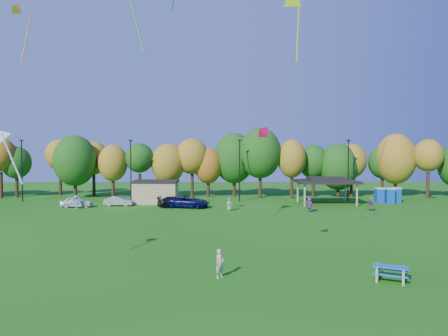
{
  "coord_description": "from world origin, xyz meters",
  "views": [
    {
      "loc": [
        -0.45,
        -18.59,
        7.12
      ],
      "look_at": [
        -0.38,
        6.0,
        6.21
      ],
      "focal_mm": 32.0,
      "sensor_mm": 36.0,
      "label": 1
    }
  ],
  "objects_px": {
    "kite_flyer": "(220,263)",
    "car_c": "(188,202)",
    "picnic_table": "(390,272)",
    "porta_potties": "(388,195)",
    "car_a": "(77,202)",
    "car_b": "(119,201)",
    "car_d": "(176,202)"
  },
  "relations": [
    {
      "from": "kite_flyer",
      "to": "car_c",
      "type": "xyz_separation_m",
      "value": [
        -4.34,
        29.3,
        -0.07
      ]
    },
    {
      "from": "picnic_table",
      "to": "kite_flyer",
      "type": "distance_m",
      "value": 9.57
    },
    {
      "from": "porta_potties",
      "to": "car_c",
      "type": "xyz_separation_m",
      "value": [
        -28.19,
        -4.88,
        -0.34
      ]
    },
    {
      "from": "car_a",
      "to": "car_b",
      "type": "height_order",
      "value": "car_a"
    },
    {
      "from": "picnic_table",
      "to": "car_b",
      "type": "relative_size",
      "value": 0.61
    },
    {
      "from": "car_b",
      "to": "car_c",
      "type": "bearing_deg",
      "value": -103.52
    },
    {
      "from": "car_b",
      "to": "car_d",
      "type": "relative_size",
      "value": 0.78
    },
    {
      "from": "porta_potties",
      "to": "car_b",
      "type": "distance_m",
      "value": 37.92
    },
    {
      "from": "car_a",
      "to": "car_d",
      "type": "bearing_deg",
      "value": -95.89
    },
    {
      "from": "picnic_table",
      "to": "kite_flyer",
      "type": "relative_size",
      "value": 1.41
    },
    {
      "from": "picnic_table",
      "to": "car_a",
      "type": "bearing_deg",
      "value": 158.41
    },
    {
      "from": "porta_potties",
      "to": "kite_flyer",
      "type": "height_order",
      "value": "porta_potties"
    },
    {
      "from": "car_d",
      "to": "picnic_table",
      "type": "bearing_deg",
      "value": -157.85
    },
    {
      "from": "picnic_table",
      "to": "car_a",
      "type": "xyz_separation_m",
      "value": [
        -28.64,
        30.22,
        0.23
      ]
    },
    {
      "from": "kite_flyer",
      "to": "car_b",
      "type": "distance_m",
      "value": 34.13
    },
    {
      "from": "car_a",
      "to": "car_d",
      "type": "xyz_separation_m",
      "value": [
        13.07,
        -0.02,
        0.02
      ]
    },
    {
      "from": "porta_potties",
      "to": "car_d",
      "type": "distance_m",
      "value": 30.21
    },
    {
      "from": "car_c",
      "to": "car_d",
      "type": "xyz_separation_m",
      "value": [
        -1.68,
        0.37,
        -0.04
      ]
    },
    {
      "from": "kite_flyer",
      "to": "car_d",
      "type": "bearing_deg",
      "value": 58.42
    },
    {
      "from": "car_b",
      "to": "picnic_table",
      "type": "bearing_deg",
      "value": -146.03
    },
    {
      "from": "porta_potties",
      "to": "car_d",
      "type": "xyz_separation_m",
      "value": [
        -29.87,
        -4.5,
        -0.38
      ]
    },
    {
      "from": "picnic_table",
      "to": "car_d",
      "type": "height_order",
      "value": "car_d"
    },
    {
      "from": "car_c",
      "to": "car_d",
      "type": "height_order",
      "value": "car_c"
    },
    {
      "from": "car_c",
      "to": "car_d",
      "type": "relative_size",
      "value": 1.11
    },
    {
      "from": "porta_potties",
      "to": "car_c",
      "type": "distance_m",
      "value": 28.62
    },
    {
      "from": "car_b",
      "to": "kite_flyer",
      "type": "bearing_deg",
      "value": -158.48
    },
    {
      "from": "kite_flyer",
      "to": "car_b",
      "type": "xyz_separation_m",
      "value": [
        -13.94,
        31.15,
        -0.19
      ]
    },
    {
      "from": "porta_potties",
      "to": "kite_flyer",
      "type": "distance_m",
      "value": 41.68
    },
    {
      "from": "car_a",
      "to": "car_b",
      "type": "distance_m",
      "value": 5.35
    },
    {
      "from": "porta_potties",
      "to": "kite_flyer",
      "type": "bearing_deg",
      "value": -124.92
    },
    {
      "from": "kite_flyer",
      "to": "car_d",
      "type": "height_order",
      "value": "kite_flyer"
    },
    {
      "from": "porta_potties",
      "to": "car_a",
      "type": "distance_m",
      "value": 43.17
    }
  ]
}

